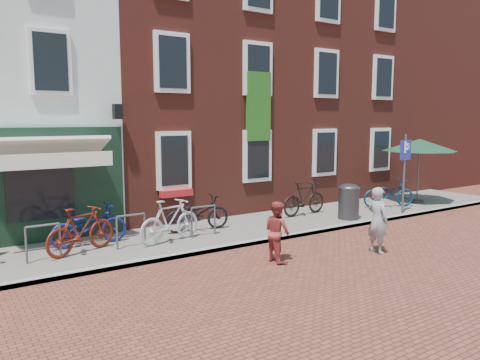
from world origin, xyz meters
TOP-DOWN VIEW (x-y plane):
  - ground at (0.00, 0.00)m, footprint 80.00×80.00m
  - sidewalk at (1.00, 1.50)m, footprint 24.00×3.00m
  - building_brick_mid at (2.00, 7.00)m, footprint 6.00×8.00m
  - building_brick_right at (8.00, 7.00)m, footprint 6.00×8.00m
  - filler_right at (14.50, 7.00)m, footprint 7.00×8.00m
  - litter_bin at (5.36, 0.63)m, footprint 0.64×0.64m
  - parking_sign at (7.49, 0.24)m, footprint 0.50×0.08m
  - parasol at (9.69, 1.30)m, footprint 2.68×2.68m
  - woman at (3.40, -2.16)m, footprint 0.40×0.60m
  - boy at (0.97, -1.38)m, footprint 0.54×0.69m
  - bicycle_1 at (-2.64, 1.38)m, footprint 1.89×1.12m
  - bicycle_2 at (-2.30, 1.96)m, footprint 1.90×0.70m
  - bicycle_3 at (-0.48, 1.16)m, footprint 1.90×0.90m
  - bicycle_4 at (0.65, 1.82)m, footprint 1.94×0.82m
  - bicycle_5 at (4.58, 1.83)m, footprint 1.86×0.65m
  - bicycle_6 at (8.01, 1.26)m, footprint 1.99×1.35m

SIDE VIEW (x-z plane):
  - ground at x=0.00m, z-range 0.00..0.00m
  - sidewalk at x=1.00m, z-range 0.00..0.10m
  - bicycle_2 at x=-2.30m, z-range 0.10..1.09m
  - bicycle_4 at x=0.65m, z-range 0.10..1.09m
  - bicycle_6 at x=8.01m, z-range 0.10..1.09m
  - bicycle_1 at x=-2.64m, z-range 0.10..1.20m
  - bicycle_3 at x=-0.48m, z-range 0.10..1.20m
  - bicycle_5 at x=4.58m, z-range 0.10..1.20m
  - boy at x=0.97m, z-range 0.00..1.38m
  - litter_bin at x=5.36m, z-range 0.12..1.30m
  - woman at x=3.40m, z-range 0.00..1.61m
  - parking_sign at x=7.49m, z-range 0.50..3.11m
  - parasol at x=9.69m, z-range 1.10..3.57m
  - filler_right at x=14.50m, z-range 0.00..9.00m
  - building_brick_mid at x=2.00m, z-range 0.00..10.00m
  - building_brick_right at x=8.00m, z-range 0.00..10.00m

